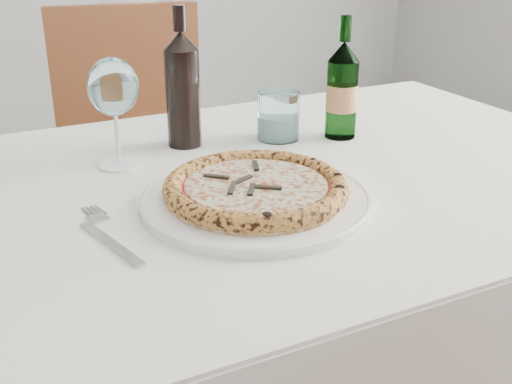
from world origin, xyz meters
TOP-DOWN VIEW (x-y plane):
  - dining_table at (0.13, 0.18)m, footprint 1.47×0.90m
  - chair_far at (0.17, 1.02)m, footprint 0.48×0.48m
  - plate at (0.13, 0.08)m, footprint 0.34×0.34m
  - pizza at (0.13, 0.08)m, footprint 0.28×0.28m
  - fork at (-0.10, 0.07)m, footprint 0.05×0.22m
  - wine_glass at (-0.02, 0.33)m, footprint 0.08×0.08m
  - tumbler at (0.29, 0.35)m, footprint 0.08×0.08m
  - beer_bottle at (0.41, 0.31)m, footprint 0.06×0.06m
  - wine_bottle at (0.12, 0.39)m, footprint 0.06×0.06m

SIDE VIEW (x-z plane):
  - chair_far at x=0.17m, z-range 0.07..1.00m
  - dining_table at x=0.13m, z-range 0.29..1.05m
  - fork at x=-0.10m, z-range 0.76..0.76m
  - plate at x=0.13m, z-range 0.76..0.77m
  - pizza at x=0.13m, z-range 0.77..0.80m
  - tumbler at x=0.29m, z-range 0.75..0.84m
  - beer_bottle at x=0.41m, z-range 0.73..0.96m
  - wine_bottle at x=0.12m, z-range 0.74..0.99m
  - wine_glass at x=-0.02m, z-range 0.80..0.98m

